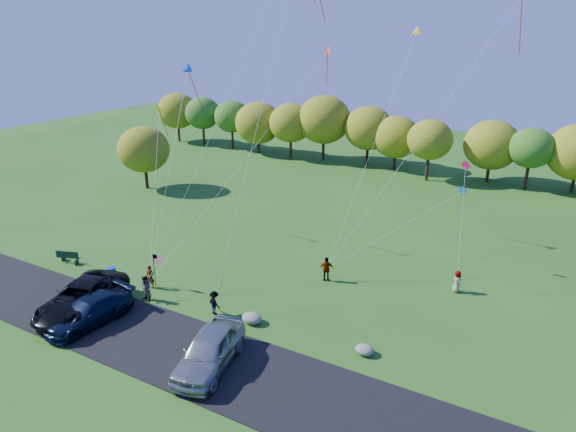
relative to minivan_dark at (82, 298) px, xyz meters
name	(u,v)px	position (x,y,z in m)	size (l,w,h in m)	color
ground	(202,311)	(6.39, 3.86, -1.02)	(140.00, 140.00, 0.00)	#235117
asphalt_lane	(158,342)	(6.39, -0.14, -0.99)	(44.00, 6.00, 0.06)	black
treeline	(376,136)	(4.43, 39.93, 3.67)	(75.77, 27.97, 8.15)	#332112
minivan_dark	(82,298)	(0.00, 0.00, 0.00)	(3.18, 6.90, 1.92)	black
minivan_navy	(89,311)	(1.45, -0.67, -0.14)	(2.28, 5.62, 1.63)	black
minivan_silver	(209,350)	(10.37, -0.48, 0.02)	(2.31, 5.75, 1.96)	#91979B
flyer_a	(150,277)	(1.40, 4.56, -0.20)	(0.60, 0.39, 1.64)	#4C4C59
flyer_b	(146,289)	(2.43, 3.06, -0.14)	(0.86, 0.67, 1.77)	#4C4C59
flyer_c	(214,303)	(7.32, 3.98, -0.24)	(1.01, 0.58, 1.56)	#4C4C59
flyer_d	(327,269)	(11.49, 11.52, -0.12)	(1.05, 0.44, 1.79)	#4C4C59
flyer_e	(457,281)	(19.90, 14.37, -0.24)	(0.77, 0.50, 1.57)	#4C4C59
park_bench	(68,257)	(-6.89, 4.43, -0.48)	(1.75, 0.89, 1.01)	#12321A
trash_barrel	(112,273)	(-2.02, 4.24, -0.59)	(0.57, 0.57, 0.85)	#0D32C3
flag_assembly	(157,263)	(1.82, 4.86, 0.86)	(0.93, 0.60, 2.51)	black
boulder_near	(252,318)	(9.93, 4.24, -0.70)	(1.28, 1.00, 0.64)	gray
boulder_far	(365,350)	(17.09, 4.63, -0.74)	(1.06, 0.88, 0.55)	slate
kites_aloft	(324,6)	(7.86, 17.69, 17.37)	(26.57, 7.90, 18.26)	#FF1C36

